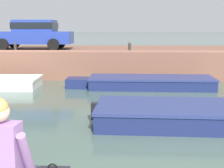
# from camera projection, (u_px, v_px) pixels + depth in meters

# --- Properties ---
(ground_plane) EXTENTS (400.00, 400.00, 0.00)m
(ground_plane) POSITION_uv_depth(u_px,v_px,m) (139.00, 114.00, 9.18)
(ground_plane) COLOR #42564C
(far_quay_wall) EXTENTS (60.00, 6.00, 1.37)m
(far_quay_wall) POSITION_uv_depth(u_px,v_px,m) (131.00, 60.00, 17.67)
(far_quay_wall) COLOR brown
(far_quay_wall) RESTS_ON ground
(far_wall_coping) EXTENTS (60.00, 0.24, 0.08)m
(far_wall_coping) POSITION_uv_depth(u_px,v_px,m) (133.00, 51.00, 14.71)
(far_wall_coping) COLOR #925F4C
(far_wall_coping) RESTS_ON far_quay_wall
(boat_moored_central_navy) EXTENTS (6.15, 1.80, 0.48)m
(boat_moored_central_navy) POSITION_uv_depth(u_px,v_px,m) (145.00, 82.00, 13.05)
(boat_moored_central_navy) COLOR navy
(boat_moored_central_navy) RESTS_ON ground
(motorboat_passing) EXTENTS (6.94, 2.23, 1.01)m
(motorboat_passing) POSITION_uv_depth(u_px,v_px,m) (217.00, 115.00, 8.03)
(motorboat_passing) COLOR navy
(motorboat_passing) RESTS_ON ground
(car_left_inner_blue) EXTENTS (4.20, 1.90, 1.54)m
(car_left_inner_blue) POSITION_uv_depth(u_px,v_px,m) (33.00, 33.00, 16.58)
(car_left_inner_blue) COLOR #233893
(car_left_inner_blue) RESTS_ON far_quay_wall
(mooring_bollard_west) EXTENTS (0.15, 0.15, 0.44)m
(mooring_bollard_west) POSITION_uv_depth(u_px,v_px,m) (15.00, 47.00, 14.98)
(mooring_bollard_west) COLOR #2D2B28
(mooring_bollard_west) RESTS_ON far_quay_wall
(mooring_bollard_mid) EXTENTS (0.15, 0.15, 0.44)m
(mooring_bollard_mid) POSITION_uv_depth(u_px,v_px,m) (130.00, 47.00, 14.81)
(mooring_bollard_mid) COLOR #2D2B28
(mooring_bollard_mid) RESTS_ON far_quay_wall
(person_seated_left) EXTENTS (0.55, 0.55, 0.97)m
(person_seated_left) POSITION_uv_depth(u_px,v_px,m) (4.00, 157.00, 2.99)
(person_seated_left) COLOR #282833
(person_seated_left) RESTS_ON near_quay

